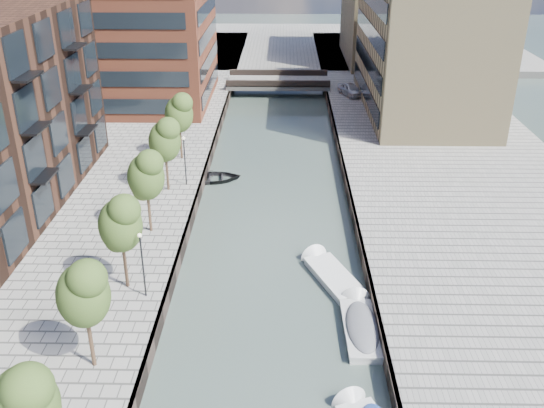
{
  "coord_description": "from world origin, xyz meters",
  "views": [
    {
      "loc": [
        0.73,
        -5.29,
        21.11
      ],
      "look_at": [
        0.0,
        31.25,
        3.5
      ],
      "focal_mm": 40.0,
      "sensor_mm": 36.0,
      "label": 1
    }
  ],
  "objects_px": {
    "tree_3": "(120,222)",
    "tree_4": "(146,174)",
    "tree_5": "(164,139)",
    "bridge": "(278,82)",
    "tree_6": "(179,112)",
    "motorboat_4": "(361,324)",
    "sloop_4": "(213,181)",
    "motorboat_2": "(329,273)",
    "car": "(350,89)",
    "tree_1": "(24,401)",
    "tree_2": "(83,291)"
  },
  "relations": [
    {
      "from": "bridge",
      "to": "motorboat_4",
      "type": "relative_size",
      "value": 2.26
    },
    {
      "from": "sloop_4",
      "to": "tree_1",
      "type": "bearing_deg",
      "value": 166.99
    },
    {
      "from": "motorboat_4",
      "to": "tree_3",
      "type": "bearing_deg",
      "value": 169.74
    },
    {
      "from": "tree_5",
      "to": "bridge",
      "type": "bearing_deg",
      "value": 75.56
    },
    {
      "from": "motorboat_4",
      "to": "motorboat_2",
      "type": "bearing_deg",
      "value": 104.61
    },
    {
      "from": "motorboat_4",
      "to": "tree_1",
      "type": "bearing_deg",
      "value": -139.85
    },
    {
      "from": "tree_1",
      "to": "tree_2",
      "type": "height_order",
      "value": "same"
    },
    {
      "from": "tree_4",
      "to": "sloop_4",
      "type": "bearing_deg",
      "value": 74.45
    },
    {
      "from": "tree_2",
      "to": "motorboat_4",
      "type": "xyz_separation_m",
      "value": [
        13.67,
        4.53,
        -5.08
      ]
    },
    {
      "from": "tree_1",
      "to": "tree_4",
      "type": "bearing_deg",
      "value": 90.0
    },
    {
      "from": "motorboat_2",
      "to": "car",
      "type": "xyz_separation_m",
      "value": [
        5.11,
        39.22,
        1.62
      ]
    },
    {
      "from": "tree_4",
      "to": "tree_6",
      "type": "relative_size",
      "value": 1.0
    },
    {
      "from": "motorboat_4",
      "to": "car",
      "type": "relative_size",
      "value": 1.33
    },
    {
      "from": "bridge",
      "to": "tree_6",
      "type": "distance_m",
      "value": 27.63
    },
    {
      "from": "tree_1",
      "to": "tree_2",
      "type": "bearing_deg",
      "value": 90.0
    },
    {
      "from": "tree_6",
      "to": "sloop_4",
      "type": "distance_m",
      "value": 6.78
    },
    {
      "from": "tree_3",
      "to": "tree_5",
      "type": "height_order",
      "value": "same"
    },
    {
      "from": "tree_3",
      "to": "motorboat_2",
      "type": "xyz_separation_m",
      "value": [
        12.23,
        3.04,
        -5.2
      ]
    },
    {
      "from": "tree_2",
      "to": "car",
      "type": "height_order",
      "value": "tree_2"
    },
    {
      "from": "bridge",
      "to": "tree_2",
      "type": "relative_size",
      "value": 2.18
    },
    {
      "from": "motorboat_2",
      "to": "tree_4",
      "type": "bearing_deg",
      "value": 162.07
    },
    {
      "from": "tree_2",
      "to": "tree_3",
      "type": "height_order",
      "value": "same"
    },
    {
      "from": "bridge",
      "to": "tree_6",
      "type": "xyz_separation_m",
      "value": [
        -8.5,
        -26.0,
        3.92
      ]
    },
    {
      "from": "tree_6",
      "to": "tree_3",
      "type": "bearing_deg",
      "value": -90.0
    },
    {
      "from": "tree_4",
      "to": "motorboat_4",
      "type": "distance_m",
      "value": 17.39
    },
    {
      "from": "tree_2",
      "to": "car",
      "type": "distance_m",
      "value": 52.35
    },
    {
      "from": "sloop_4",
      "to": "motorboat_2",
      "type": "relative_size",
      "value": 0.83
    },
    {
      "from": "sloop_4",
      "to": "motorboat_4",
      "type": "relative_size",
      "value": 0.86
    },
    {
      "from": "tree_3",
      "to": "car",
      "type": "height_order",
      "value": "tree_3"
    },
    {
      "from": "bridge",
      "to": "tree_4",
      "type": "distance_m",
      "value": 41.08
    },
    {
      "from": "tree_3",
      "to": "tree_5",
      "type": "xyz_separation_m",
      "value": [
        0.0,
        14.0,
        0.0
      ]
    },
    {
      "from": "tree_3",
      "to": "tree_4",
      "type": "height_order",
      "value": "same"
    },
    {
      "from": "sloop_4",
      "to": "motorboat_4",
      "type": "distance_m",
      "value": 23.17
    },
    {
      "from": "sloop_4",
      "to": "bridge",
      "type": "bearing_deg",
      "value": -18.1
    },
    {
      "from": "bridge",
      "to": "motorboat_2",
      "type": "height_order",
      "value": "bridge"
    },
    {
      "from": "bridge",
      "to": "tree_4",
      "type": "height_order",
      "value": "tree_4"
    },
    {
      "from": "tree_1",
      "to": "tree_3",
      "type": "height_order",
      "value": "same"
    },
    {
      "from": "motorboat_2",
      "to": "tree_3",
      "type": "bearing_deg",
      "value": -166.02
    },
    {
      "from": "tree_5",
      "to": "car",
      "type": "bearing_deg",
      "value": 58.48
    },
    {
      "from": "sloop_4",
      "to": "car",
      "type": "height_order",
      "value": "car"
    },
    {
      "from": "bridge",
      "to": "sloop_4",
      "type": "bearing_deg",
      "value": -100.6
    },
    {
      "from": "motorboat_4",
      "to": "sloop_4",
      "type": "bearing_deg",
      "value": 117.13
    },
    {
      "from": "tree_3",
      "to": "bridge",
      "type": "bearing_deg",
      "value": 79.75
    },
    {
      "from": "sloop_4",
      "to": "motorboat_4",
      "type": "xyz_separation_m",
      "value": [
        10.57,
        -20.62,
        0.23
      ]
    },
    {
      "from": "sloop_4",
      "to": "tree_3",
      "type": "bearing_deg",
      "value": 162.8
    },
    {
      "from": "tree_1",
      "to": "car",
      "type": "height_order",
      "value": "tree_1"
    },
    {
      "from": "tree_5",
      "to": "motorboat_2",
      "type": "height_order",
      "value": "tree_5"
    },
    {
      "from": "tree_1",
      "to": "car",
      "type": "xyz_separation_m",
      "value": [
        17.33,
        56.26,
        -3.57
      ]
    },
    {
      "from": "tree_6",
      "to": "motorboat_4",
      "type": "bearing_deg",
      "value": -59.79
    },
    {
      "from": "tree_2",
      "to": "bridge",
      "type": "bearing_deg",
      "value": 81.05
    }
  ]
}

